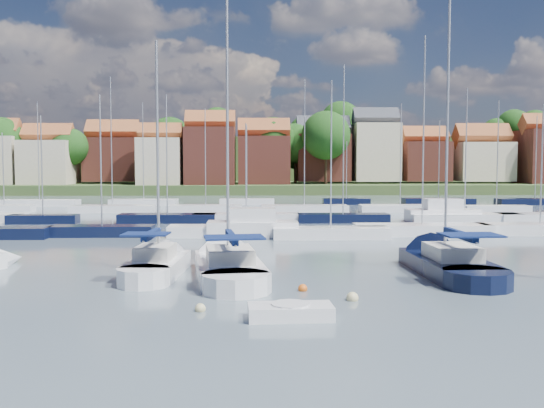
{
  "coord_description": "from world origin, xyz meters",
  "views": [
    {
      "loc": [
        -5.33,
        -27.04,
        5.63
      ],
      "look_at": [
        -3.99,
        14.0,
        2.94
      ],
      "focal_mm": 40.0,
      "sensor_mm": 36.0,
      "label": 1
    }
  ],
  "objects": [
    {
      "name": "buoy_b",
      "position": [
        -7.33,
        -4.07,
        0.0
      ],
      "size": [
        0.41,
        0.41,
        0.41
      ],
      "primitive_type": "sphere",
      "color": "beige",
      "rests_on": "ground"
    },
    {
      "name": "sailboat_centre",
      "position": [
        -6.68,
        4.42,
        0.35
      ],
      "size": [
        4.54,
        12.1,
        16.04
      ],
      "rotation": [
        0.0,
        0.0,
        1.69
      ],
      "color": "white",
      "rests_on": "ground"
    },
    {
      "name": "marina_field",
      "position": [
        1.91,
        35.15,
        0.43
      ],
      "size": [
        79.62,
        41.41,
        15.93
      ],
      "color": "white",
      "rests_on": "ground"
    },
    {
      "name": "ground",
      "position": [
        0.0,
        40.0,
        0.0
      ],
      "size": [
        260.0,
        260.0,
        0.0
      ],
      "primitive_type": "plane",
      "color": "#4F5E6B",
      "rests_on": "ground"
    },
    {
      "name": "tender",
      "position": [
        -3.95,
        -5.32,
        0.26
      ],
      "size": [
        3.14,
        1.57,
        0.67
      ],
      "rotation": [
        0.0,
        0.0,
        0.04
      ],
      "color": "white",
      "rests_on": "ground"
    },
    {
      "name": "far_shore_town",
      "position": [
        2.23,
        132.67,
        4.61
      ],
      "size": [
        212.46,
        90.0,
        22.27
      ],
      "color": "#3F4C26",
      "rests_on": "ground"
    },
    {
      "name": "sailboat_navy",
      "position": [
        4.73,
        5.03,
        0.35
      ],
      "size": [
        3.44,
        11.97,
        16.46
      ],
      "rotation": [
        0.0,
        0.0,
        1.6
      ],
      "color": "black",
      "rests_on": "ground"
    },
    {
      "name": "buoy_e",
      "position": [
        5.78,
        7.44,
        0.0
      ],
      "size": [
        0.54,
        0.54,
        0.54
      ],
      "primitive_type": "sphere",
      "color": "#D85914",
      "rests_on": "ground"
    },
    {
      "name": "sailboat_left",
      "position": [
        -10.15,
        4.73,
        0.37
      ],
      "size": [
        3.06,
        9.53,
        12.88
      ],
      "rotation": [
        0.0,
        0.0,
        1.51
      ],
      "color": "white",
      "rests_on": "ground"
    },
    {
      "name": "buoy_c",
      "position": [
        -3.09,
        -0.46,
        0.0
      ],
      "size": [
        0.42,
        0.42,
        0.42
      ],
      "primitive_type": "sphere",
      "color": "#D85914",
      "rests_on": "ground"
    },
    {
      "name": "buoy_d",
      "position": [
        -1.19,
        -2.41,
        0.0
      ],
      "size": [
        0.51,
        0.51,
        0.51
      ],
      "primitive_type": "sphere",
      "color": "beige",
      "rests_on": "ground"
    }
  ]
}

